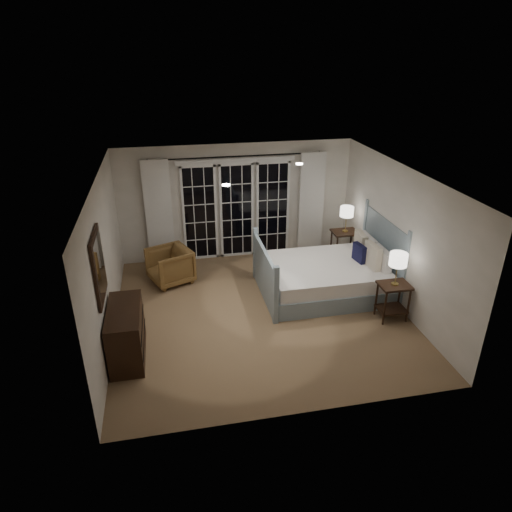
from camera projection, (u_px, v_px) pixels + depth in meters
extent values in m
plane|color=#8F6D4D|center=(260.00, 312.00, 8.14)|extent=(5.00, 5.00, 0.00)
plane|color=white|center=(261.00, 175.00, 7.07)|extent=(5.00, 5.00, 0.00)
cube|color=beige|center=(105.00, 261.00, 7.16)|extent=(0.02, 5.00, 2.50)
cube|color=beige|center=(399.00, 237.00, 8.06)|extent=(0.02, 5.00, 2.50)
cube|color=beige|center=(236.00, 202.00, 9.82)|extent=(5.00, 0.02, 2.50)
cube|color=beige|center=(304.00, 333.00, 5.39)|extent=(5.00, 0.02, 2.50)
cube|color=black|center=(200.00, 213.00, 9.74)|extent=(0.66, 0.02, 2.02)
cube|color=black|center=(237.00, 211.00, 9.88)|extent=(0.66, 0.02, 2.02)
cube|color=black|center=(273.00, 208.00, 10.03)|extent=(0.66, 0.02, 2.02)
cube|color=white|center=(236.00, 161.00, 9.40)|extent=(2.50, 0.04, 0.10)
cylinder|color=black|center=(236.00, 156.00, 9.31)|extent=(3.50, 0.03, 0.03)
cube|color=silver|center=(159.00, 213.00, 9.46)|extent=(0.55, 0.10, 2.25)
cube|color=silver|center=(311.00, 203.00, 10.06)|extent=(0.55, 0.10, 2.25)
cylinder|color=white|center=(299.00, 164.00, 7.75)|extent=(0.12, 0.12, 0.01)
cylinder|color=white|center=(226.00, 185.00, 6.62)|extent=(0.12, 0.12, 0.01)
cube|color=#8597A0|center=(324.00, 284.00, 8.74)|extent=(2.21, 1.72, 0.32)
cube|color=silver|center=(325.00, 270.00, 8.62)|extent=(2.15, 1.66, 0.27)
cube|color=#8597A0|center=(383.00, 254.00, 8.72)|extent=(0.06, 1.72, 1.40)
cube|color=#8597A0|center=(265.00, 275.00, 8.39)|extent=(0.06, 1.72, 0.97)
cube|color=silver|center=(381.00, 258.00, 8.37)|extent=(0.14, 0.60, 0.36)
cube|color=silver|center=(367.00, 244.00, 8.94)|extent=(0.14, 0.60, 0.36)
cube|color=beige|center=(373.00, 256.00, 8.36)|extent=(0.16, 0.46, 0.45)
cube|color=beige|center=(360.00, 244.00, 8.86)|extent=(0.16, 0.46, 0.45)
cube|color=black|center=(359.00, 253.00, 8.61)|extent=(0.15, 0.35, 0.34)
cube|color=black|center=(395.00, 285.00, 7.69)|extent=(0.51, 0.41, 0.04)
cube|color=black|center=(391.00, 309.00, 7.89)|extent=(0.47, 0.37, 0.03)
cylinder|color=black|center=(385.00, 308.00, 7.65)|extent=(0.04, 0.04, 0.64)
cylinder|color=black|center=(408.00, 306.00, 7.73)|extent=(0.04, 0.04, 0.64)
cylinder|color=black|center=(376.00, 299.00, 7.94)|extent=(0.04, 0.04, 0.64)
cylinder|color=black|center=(399.00, 296.00, 8.02)|extent=(0.04, 0.04, 0.64)
cube|color=black|center=(345.00, 232.00, 9.75)|extent=(0.54, 0.43, 0.04)
cube|color=black|center=(343.00, 253.00, 9.96)|extent=(0.50, 0.39, 0.03)
cylinder|color=black|center=(337.00, 251.00, 9.70)|extent=(0.04, 0.04, 0.67)
cylinder|color=black|center=(357.00, 249.00, 9.78)|extent=(0.04, 0.04, 0.67)
cylinder|color=black|center=(331.00, 245.00, 10.01)|extent=(0.04, 0.04, 0.67)
cylinder|color=black|center=(350.00, 243.00, 10.09)|extent=(0.04, 0.04, 0.67)
cylinder|color=#B49448|center=(395.00, 284.00, 7.68)|extent=(0.12, 0.12, 0.02)
cylinder|color=#B49448|center=(396.00, 274.00, 7.61)|extent=(0.02, 0.02, 0.34)
cylinder|color=white|center=(398.00, 259.00, 7.49)|extent=(0.30, 0.30, 0.22)
cylinder|color=#B49448|center=(345.00, 231.00, 9.73)|extent=(0.12, 0.12, 0.02)
cylinder|color=#B49448|center=(346.00, 223.00, 9.66)|extent=(0.02, 0.02, 0.32)
cylinder|color=white|center=(347.00, 212.00, 9.55)|extent=(0.29, 0.29, 0.21)
imported|color=brown|center=(170.00, 266.00, 9.02)|extent=(1.01, 1.00, 0.71)
cube|color=black|center=(126.00, 333.00, 6.84)|extent=(0.48, 1.16, 0.82)
cube|color=black|center=(144.00, 339.00, 6.94)|extent=(0.01, 1.14, 0.01)
cube|color=black|center=(142.00, 324.00, 6.83)|extent=(0.01, 1.14, 0.01)
cube|color=black|center=(99.00, 267.00, 6.31)|extent=(0.04, 0.85, 1.00)
cube|color=white|center=(100.00, 267.00, 6.31)|extent=(0.01, 0.73, 0.88)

